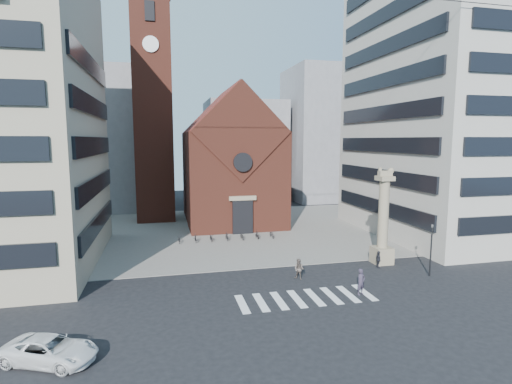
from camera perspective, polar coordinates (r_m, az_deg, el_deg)
ground at (r=31.73m, az=4.23°, el=-12.95°), size 120.00×120.00×0.00m
piazza at (r=49.44m, az=-2.40°, el=-5.43°), size 46.00×30.00×0.05m
zebra_crossing at (r=29.25m, az=7.11°, el=-14.79°), size 10.20×3.20×0.01m
church at (r=54.22m, az=-3.65°, el=4.21°), size 12.00×16.65×18.00m
campanile at (r=56.54m, az=-14.50°, el=11.98°), size 5.50×5.50×31.20m
building_right at (r=52.35m, az=26.58°, el=12.12°), size 18.00×22.00×32.00m
bg_block_left at (r=69.23m, az=-22.52°, el=6.86°), size 16.00×14.00×22.00m
bg_block_mid at (r=74.89m, az=-1.66°, el=5.90°), size 14.00×12.00×18.00m
bg_block_right at (r=76.88m, az=10.68°, el=8.05°), size 16.00×14.00×24.00m
lion_column at (r=37.44m, az=17.69°, el=-4.60°), size 1.63×1.60×8.68m
traffic_light at (r=35.58m, az=23.72°, el=-7.45°), size 0.13×0.16×4.30m
white_car at (r=23.73m, az=-27.38°, el=-19.43°), size 5.17×3.85×1.31m
pedestrian_0 at (r=30.29m, az=14.78°, el=-12.29°), size 0.81×0.68×1.90m
pedestrian_1 at (r=32.51m, az=6.16°, el=-10.91°), size 1.02×1.02×1.67m
pedestrian_2 at (r=36.62m, az=17.09°, el=-9.20°), size 0.52×0.94×1.52m
scooter_0 at (r=43.88m, az=-10.90°, el=-6.66°), size 0.56×1.52×0.80m
scooter_1 at (r=43.97m, az=-8.65°, el=-6.52°), size 0.45×1.48×0.88m
scooter_2 at (r=44.14m, az=-6.41°, el=-6.49°), size 0.56×1.52×0.80m
scooter_3 at (r=44.35m, az=-4.19°, el=-6.33°), size 0.45×1.48×0.88m
scooter_4 at (r=44.65m, az=-2.00°, el=-6.28°), size 0.56×1.52×0.80m
scooter_5 at (r=45.00m, az=0.16°, el=-6.11°), size 0.45×1.48×0.88m
scooter_6 at (r=45.43m, az=2.28°, el=-6.04°), size 0.56×1.52×0.80m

